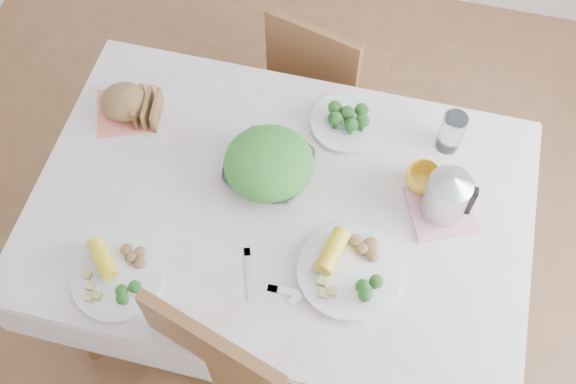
% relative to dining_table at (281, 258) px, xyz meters
% --- Properties ---
extents(floor, '(3.60, 3.60, 0.00)m').
position_rel_dining_table_xyz_m(floor, '(0.00, 0.00, -0.38)').
color(floor, brown).
rests_on(floor, ground).
extents(dining_table, '(1.40, 0.90, 0.75)m').
position_rel_dining_table_xyz_m(dining_table, '(0.00, 0.00, 0.00)').
color(dining_table, brown).
rests_on(dining_table, floor).
extents(tablecloth, '(1.50, 1.00, 0.01)m').
position_rel_dining_table_xyz_m(tablecloth, '(0.00, 0.00, 0.38)').
color(tablecloth, silver).
rests_on(tablecloth, dining_table).
extents(chair_far, '(0.47, 0.47, 0.85)m').
position_rel_dining_table_xyz_m(chair_far, '(-0.00, 0.81, 0.09)').
color(chair_far, brown).
rests_on(chair_far, floor).
extents(salad_bowl, '(0.30, 0.30, 0.06)m').
position_rel_dining_table_xyz_m(salad_bowl, '(-0.06, 0.10, 0.42)').
color(salad_bowl, white).
rests_on(salad_bowl, tablecloth).
extents(dinner_plate_left, '(0.35, 0.35, 0.02)m').
position_rel_dining_table_xyz_m(dinner_plate_left, '(-0.39, -0.34, 0.40)').
color(dinner_plate_left, white).
rests_on(dinner_plate_left, tablecloth).
extents(dinner_plate_right, '(0.41, 0.41, 0.02)m').
position_rel_dining_table_xyz_m(dinner_plate_right, '(0.24, -0.17, 0.40)').
color(dinner_plate_right, white).
rests_on(dinner_plate_right, tablecloth).
extents(broccoli_plate, '(0.24, 0.24, 0.02)m').
position_rel_dining_table_xyz_m(broccoli_plate, '(0.13, 0.34, 0.40)').
color(broccoli_plate, beige).
rests_on(broccoli_plate, tablecloth).
extents(napkin, '(0.25, 0.25, 0.00)m').
position_rel_dining_table_xyz_m(napkin, '(-0.57, 0.22, 0.39)').
color(napkin, '#FF7662').
rests_on(napkin, tablecloth).
extents(bread_loaf, '(0.20, 0.20, 0.09)m').
position_rel_dining_table_xyz_m(bread_loaf, '(-0.57, 0.22, 0.45)').
color(bread_loaf, brown).
rests_on(bread_loaf, napkin).
extents(yellow_mug, '(0.13, 0.13, 0.08)m').
position_rel_dining_table_xyz_m(yellow_mug, '(0.40, 0.17, 0.43)').
color(yellow_mug, yellow).
rests_on(yellow_mug, tablecloth).
extents(glass_tumbler, '(0.08, 0.08, 0.14)m').
position_rel_dining_table_xyz_m(glass_tumbler, '(0.46, 0.34, 0.45)').
color(glass_tumbler, white).
rests_on(glass_tumbler, tablecloth).
extents(pink_tray, '(0.25, 0.25, 0.01)m').
position_rel_dining_table_xyz_m(pink_tray, '(0.47, 0.10, 0.40)').
color(pink_tray, pink).
rests_on(pink_tray, tablecloth).
extents(electric_kettle, '(0.15, 0.15, 0.18)m').
position_rel_dining_table_xyz_m(electric_kettle, '(0.47, 0.10, 0.51)').
color(electric_kettle, '#B2B5BA').
rests_on(electric_kettle, pink_tray).
extents(fork_left, '(0.07, 0.16, 0.00)m').
position_rel_dining_table_xyz_m(fork_left, '(-0.03, -0.24, 0.39)').
color(fork_left, silver).
rests_on(fork_left, tablecloth).
extents(fork_right, '(0.11, 0.17, 0.00)m').
position_rel_dining_table_xyz_m(fork_right, '(0.15, -0.22, 0.39)').
color(fork_right, silver).
rests_on(fork_right, tablecloth).
extents(knife, '(0.19, 0.03, 0.00)m').
position_rel_dining_table_xyz_m(knife, '(0.12, -0.26, 0.39)').
color(knife, silver).
rests_on(knife, tablecloth).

